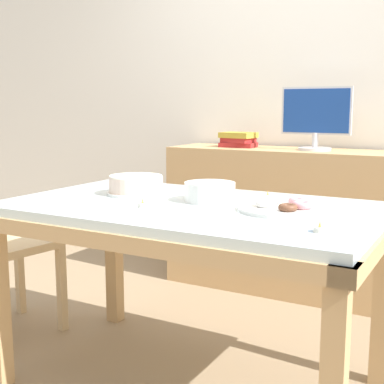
% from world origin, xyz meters
% --- Properties ---
extents(ground_plane, '(12.00, 12.00, 0.00)m').
position_xyz_m(ground_plane, '(0.00, 0.00, 0.00)').
color(ground_plane, '#997F60').
extents(wall_back, '(8.00, 0.10, 2.60)m').
position_xyz_m(wall_back, '(0.00, 1.64, 1.30)').
color(wall_back, white).
rests_on(wall_back, ground).
extents(dining_table, '(1.52, 0.91, 0.78)m').
position_xyz_m(dining_table, '(0.00, 0.00, 0.68)').
color(dining_table, silver).
rests_on(dining_table, ground).
extents(sideboard, '(1.62, 0.44, 0.91)m').
position_xyz_m(sideboard, '(0.00, 1.34, 0.45)').
color(sideboard, tan).
rests_on(sideboard, ground).
extents(computer_monitor, '(0.42, 0.20, 0.38)m').
position_xyz_m(computer_monitor, '(0.12, 1.33, 1.09)').
color(computer_monitor, silver).
rests_on(computer_monitor, sideboard).
extents(book_stack, '(0.23, 0.18, 0.10)m').
position_xyz_m(book_stack, '(-0.39, 1.34, 0.95)').
color(book_stack, maroon).
rests_on(book_stack, sideboard).
extents(cake_chocolate_round, '(0.26, 0.26, 0.09)m').
position_xyz_m(cake_chocolate_round, '(-0.33, 0.08, 0.82)').
color(cake_chocolate_round, white).
rests_on(cake_chocolate_round, dining_table).
extents(pastry_platter, '(0.35, 0.35, 0.04)m').
position_xyz_m(pastry_platter, '(0.38, 0.05, 0.79)').
color(pastry_platter, white).
rests_on(pastry_platter, dining_table).
extents(plate_stack, '(0.21, 0.21, 0.08)m').
position_xyz_m(plate_stack, '(0.04, 0.09, 0.82)').
color(plate_stack, white).
rests_on(plate_stack, dining_table).
extents(tealight_right_edge, '(0.04, 0.04, 0.04)m').
position_xyz_m(tealight_right_edge, '(0.59, -0.23, 0.79)').
color(tealight_right_edge, silver).
rests_on(tealight_right_edge, dining_table).
extents(tealight_near_cakes, '(0.04, 0.04, 0.04)m').
position_xyz_m(tealight_near_cakes, '(0.23, 0.26, 0.79)').
color(tealight_near_cakes, silver).
rests_on(tealight_near_cakes, dining_table).
extents(tealight_centre, '(0.04, 0.04, 0.04)m').
position_xyz_m(tealight_centre, '(-0.13, -0.15, 0.79)').
color(tealight_centre, silver).
rests_on(tealight_centre, dining_table).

